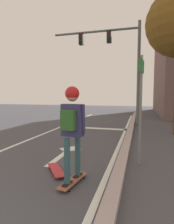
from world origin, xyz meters
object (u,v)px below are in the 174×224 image
object	(u,v)px
skater	(72,121)
traffic_signal_mast	(115,53)
skateboard	(73,181)
street_sign_post	(141,95)
spare_skateboard	(56,170)

from	to	relation	value
skater	traffic_signal_mast	bearing A→B (deg)	91.40
skateboard	street_sign_post	world-z (taller)	street_sign_post
skater	traffic_signal_mast	size ratio (longest dim) A/B	0.31
skater	street_sign_post	distance (m)	1.89
skateboard	street_sign_post	size ratio (longest dim) A/B	0.33
spare_skateboard	traffic_signal_mast	size ratio (longest dim) A/B	0.14
skateboard	spare_skateboard	world-z (taller)	spare_skateboard
traffic_signal_mast	street_sign_post	bearing A→B (deg)	-77.17
traffic_signal_mast	street_sign_post	size ratio (longest dim) A/B	2.16
traffic_signal_mast	spare_skateboard	bearing A→B (deg)	-92.70
spare_skateboard	traffic_signal_mast	distance (m)	8.11
skateboard	street_sign_post	distance (m)	2.43
spare_skateboard	traffic_signal_mast	bearing A→B (deg)	87.30
skater	street_sign_post	world-z (taller)	street_sign_post
skateboard	skater	bearing A→B (deg)	-99.86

